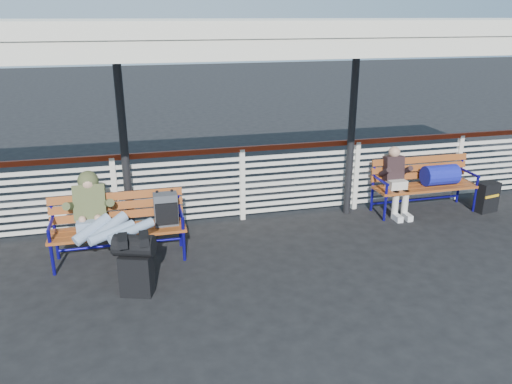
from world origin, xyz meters
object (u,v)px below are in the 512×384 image
object	(u,v)px
luggage_stack	(136,262)
companion_person	(396,180)
bench_right	(432,177)
traveler_man	(105,223)
bench_left	(133,217)
suitcase_side	(487,197)

from	to	relation	value
luggage_stack	companion_person	xyz separation A→B (m)	(4.31, 1.61, 0.17)
bench_right	traveler_man	bearing A→B (deg)	-170.12
bench_left	bench_right	world-z (taller)	bench_left
luggage_stack	bench_left	xyz separation A→B (m)	(-0.00, 1.03, 0.17)
luggage_stack	bench_left	world-z (taller)	bench_left
suitcase_side	bench_right	bearing A→B (deg)	150.46
bench_left	companion_person	bearing A→B (deg)	7.62
luggage_stack	bench_right	xyz separation A→B (m)	(4.99, 1.62, 0.17)
bench_right	luggage_stack	bearing A→B (deg)	-162.06
luggage_stack	companion_person	world-z (taller)	companion_person
bench_right	suitcase_side	bearing A→B (deg)	-18.25
luggage_stack	bench_right	bearing A→B (deg)	36.94
traveler_man	suitcase_side	size ratio (longest dim) A/B	3.13
bench_left	companion_person	world-z (taller)	companion_person
luggage_stack	companion_person	bearing A→B (deg)	39.47
bench_left	companion_person	distance (m)	4.35
bench_left	suitcase_side	xyz separation A→B (m)	(5.91, 0.28, -0.33)
traveler_man	suitcase_side	world-z (taller)	traveler_man
luggage_stack	suitcase_side	xyz separation A→B (m)	(5.91, 1.31, -0.17)
bench_left	suitcase_side	distance (m)	5.93
traveler_man	bench_left	bearing A→B (deg)	45.36
luggage_stack	traveler_man	xyz separation A→B (m)	(-0.35, 0.69, 0.26)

